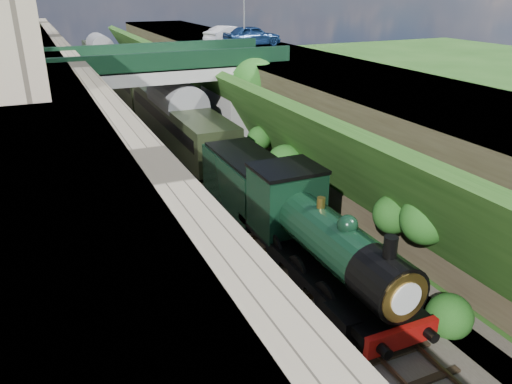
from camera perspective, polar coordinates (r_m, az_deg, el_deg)
name	(u,v)px	position (r m, az deg, el deg)	size (l,w,h in m)	color
ground	(355,358)	(17.21, 11.22, -18.16)	(160.00, 160.00, 0.00)	#1E4714
trackbed	(180,166)	(33.27, -8.69, 3.00)	(10.00, 90.00, 0.20)	#473F38
retaining_wall	(86,124)	(31.37, -18.82, 7.35)	(1.00, 90.00, 7.00)	#756B56
street_plateau_left	(22,131)	(31.27, -25.19, 6.35)	(6.00, 90.00, 7.00)	#262628
street_plateau_right	(307,107)	(35.97, 5.89, 9.65)	(8.00, 90.00, 6.25)	#262628
embankment_slope	(262,129)	(32.02, 0.75, 7.19)	(4.44, 90.00, 6.36)	#1E4714
track_left	(150,168)	(32.79, -12.07, 2.73)	(2.50, 90.00, 0.20)	black
track_right	(197,161)	(33.53, -6.74, 3.53)	(2.50, 90.00, 0.20)	black
road_bridge	(174,93)	(36.19, -9.40, 11.09)	(16.00, 6.40, 7.25)	gray
tree	(255,87)	(35.00, -0.12, 11.95)	(3.60, 3.80, 6.60)	black
lamppost	(244,5)	(43.35, -1.33, 20.55)	(0.87, 0.15, 6.00)	gray
car_blue	(252,36)	(44.49, -0.47, 17.43)	(2.02, 5.03, 1.71)	navy
car_silver	(229,35)	(46.13, -3.06, 17.49)	(1.65, 4.73, 1.56)	silver
locomotive	(321,242)	(19.61, 7.45, -5.66)	(3.10, 10.22, 3.83)	black
tender	(247,184)	(25.66, -1.09, 0.88)	(2.70, 6.00, 3.05)	black
coach_front	(178,120)	(36.91, -8.91, 8.11)	(2.90, 18.00, 3.70)	black
coach_middle	(128,79)	(54.90, -14.44, 12.41)	(2.90, 18.00, 3.70)	black
coach_rear	(101,57)	(73.30, -17.28, 14.53)	(2.90, 18.00, 3.70)	black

